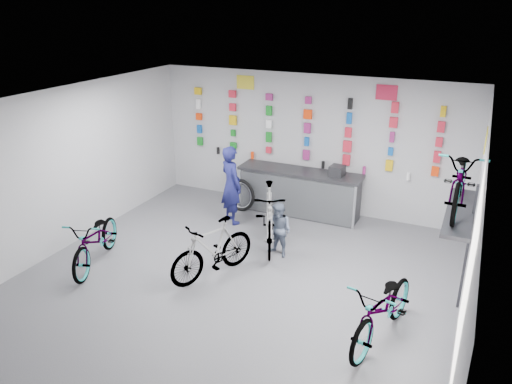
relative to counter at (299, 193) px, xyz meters
The scene contains 20 objects.
floor 3.57m from the counter, 90.00° to the right, with size 8.00×8.00×0.00m, color #4F4F54.
ceiling 4.34m from the counter, 90.00° to the right, with size 8.00×8.00×0.00m, color white.
wall_back 1.11m from the counter, 90.00° to the left, with size 7.00×7.00×0.00m, color #BEBDC0.
wall_left 5.08m from the counter, 134.67° to the right, with size 8.00×8.00×0.00m, color #BEBDC0.
wall_right 5.08m from the counter, 45.33° to the right, with size 8.00×8.00×0.00m, color #BEBDC0.
counter is the anchor object (origin of this frame).
merch_wall 1.36m from the counter, 80.03° to the left, with size 5.56×0.08×1.56m.
wall_bracket 4.18m from the counter, 35.12° to the right, with size 0.39×1.90×2.00m.
sign_left 2.73m from the counter, 163.67° to the left, with size 0.42×0.02×0.30m, color yellow.
sign_right 2.78m from the counter, 15.36° to the left, with size 0.42×0.02×0.30m, color #C22041.
sign_side 4.72m from the counter, 33.92° to the right, with size 0.02×0.40×0.30m, color yellow.
bike_left 4.39m from the counter, 124.34° to the right, with size 0.64×1.83×0.96m, color gray.
bike_center 3.15m from the counter, 97.52° to the right, with size 0.48×1.69×1.02m, color gray.
bike_right 4.46m from the counter, 55.00° to the right, with size 0.66×1.89×0.99m, color gray.
bike_service 1.66m from the counter, 90.05° to the right, with size 0.55×1.96×1.18m, color gray.
bike_wall 4.30m from the counter, 35.76° to the right, with size 0.63×1.80×0.95m, color gray.
clerk 1.56m from the counter, 138.69° to the right, with size 0.61×0.40×1.67m, color navy.
customer 2.01m from the counter, 80.46° to the right, with size 0.50×0.39×1.03m, color slate.
spare_wheel 1.31m from the counter, 163.49° to the right, with size 0.75×0.23×0.74m.
register 1.03m from the counter, ahead, with size 0.28×0.30×0.22m, color black.
Camera 1 is at (3.38, -6.08, 4.44)m, focal length 35.00 mm.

